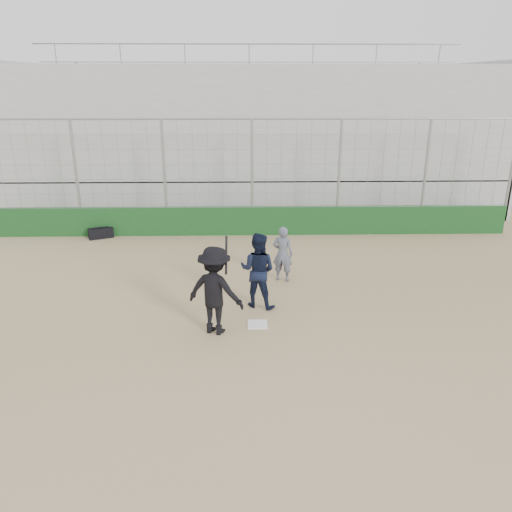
{
  "coord_description": "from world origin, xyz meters",
  "views": [
    {
      "loc": [
        -0.27,
        -10.07,
        5.2
      ],
      "look_at": [
        0.0,
        1.4,
        1.15
      ],
      "focal_mm": 35.0,
      "sensor_mm": 36.0,
      "label": 1
    }
  ],
  "objects_px": {
    "equipment_bag": "(101,233)",
    "umpire": "(283,257)",
    "batter_at_plate": "(215,290)",
    "catcher_crouched": "(258,283)"
  },
  "relations": [
    {
      "from": "equipment_bag",
      "to": "umpire",
      "type": "bearing_deg",
      "value": -33.92
    },
    {
      "from": "batter_at_plate",
      "to": "umpire",
      "type": "relative_size",
      "value": 1.5
    },
    {
      "from": "equipment_bag",
      "to": "batter_at_plate",
      "type": "bearing_deg",
      "value": -57.95
    },
    {
      "from": "batter_at_plate",
      "to": "equipment_bag",
      "type": "distance_m",
      "value": 8.28
    },
    {
      "from": "catcher_crouched",
      "to": "equipment_bag",
      "type": "xyz_separation_m",
      "value": [
        -5.32,
        5.73,
        -0.45
      ]
    },
    {
      "from": "catcher_crouched",
      "to": "equipment_bag",
      "type": "relative_size",
      "value": 1.38
    },
    {
      "from": "catcher_crouched",
      "to": "umpire",
      "type": "bearing_deg",
      "value": 66.56
    },
    {
      "from": "umpire",
      "to": "catcher_crouched",
      "type": "bearing_deg",
      "value": 85.15
    },
    {
      "from": "catcher_crouched",
      "to": "equipment_bag",
      "type": "height_order",
      "value": "catcher_crouched"
    },
    {
      "from": "batter_at_plate",
      "to": "catcher_crouched",
      "type": "xyz_separation_m",
      "value": [
        0.94,
        1.26,
        -0.35
      ]
    }
  ]
}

